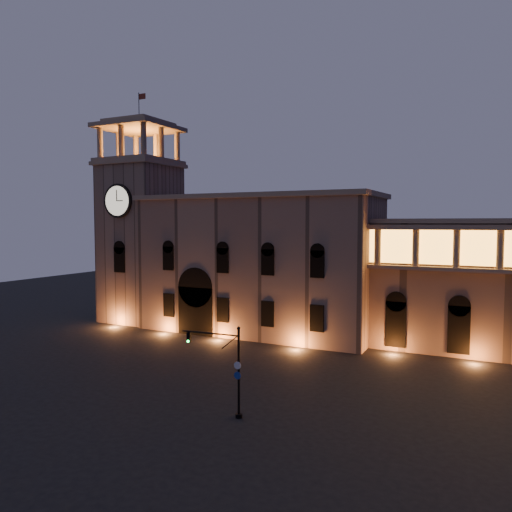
% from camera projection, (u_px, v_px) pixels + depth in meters
% --- Properties ---
extents(ground, '(160.00, 160.00, 0.00)m').
position_uv_depth(ground, '(172.00, 380.00, 44.64)').
color(ground, black).
rests_on(ground, ground).
extents(government_building, '(30.80, 12.80, 17.60)m').
position_uv_depth(government_building, '(259.00, 264.00, 64.58)').
color(government_building, '#7C6251').
rests_on(government_building, ground).
extents(clock_tower, '(9.80, 9.80, 32.40)m').
position_uv_depth(clock_tower, '(141.00, 234.00, 71.63)').
color(clock_tower, '#7C6251').
rests_on(clock_tower, ground).
extents(traffic_light, '(4.85, 0.76, 6.66)m').
position_uv_depth(traffic_light, '(228.00, 369.00, 36.07)').
color(traffic_light, black).
rests_on(traffic_light, ground).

